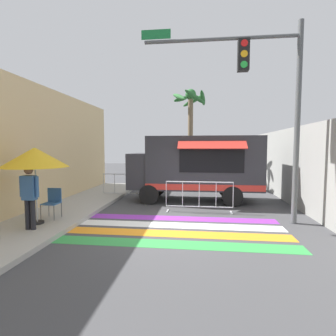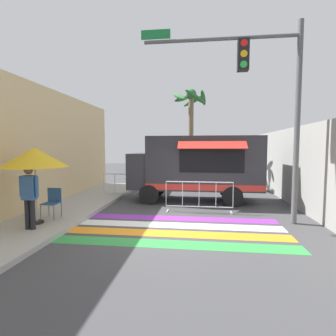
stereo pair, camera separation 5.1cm
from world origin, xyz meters
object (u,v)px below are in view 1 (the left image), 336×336
traffic_signal_pole (265,87)px  palm_tree (190,116)px  vendor_person (29,194)px  patio_umbrella (35,158)px  barricade_front (199,197)px  barricade_side (126,186)px  folding_chair (53,200)px  food_truck (194,165)px

traffic_signal_pole → palm_tree: size_ratio=1.06×
vendor_person → patio_umbrella: bearing=117.5°
vendor_person → barricade_front: (4.40, 2.92, -0.53)m
patio_umbrella → barricade_side: patio_umbrella is taller
patio_umbrella → barricade_side: size_ratio=1.00×
patio_umbrella → barricade_side: 5.13m
patio_umbrella → barricade_side: (1.23, 4.76, -1.46)m
patio_umbrella → folding_chair: 1.48m
patio_umbrella → vendor_person: bearing=-72.9°
vendor_person → barricade_front: size_ratio=0.71×
food_truck → vendor_person: size_ratio=3.26×
food_truck → traffic_signal_pole: traffic_signal_pole is taller
food_truck → palm_tree: (-0.30, 3.80, 2.52)m
traffic_signal_pole → patio_umbrella: (-6.46, -1.33, -2.05)m
patio_umbrella → palm_tree: 9.37m
traffic_signal_pole → barricade_side: traffic_signal_pole is taller
food_truck → barricade_side: size_ratio=2.53×
barricade_front → palm_tree: palm_tree is taller
folding_chair → barricade_side: 4.28m
traffic_signal_pole → vendor_person: 7.20m
barricade_side → barricade_front: bearing=-35.4°
food_truck → traffic_signal_pole: size_ratio=0.93×
traffic_signal_pole → folding_chair: bearing=-173.7°
folding_chair → palm_tree: size_ratio=0.16×
patio_umbrella → folding_chair: size_ratio=2.39×
traffic_signal_pole → vendor_person: size_ratio=3.52×
traffic_signal_pole → barricade_front: traffic_signal_pole is taller
palm_tree → traffic_signal_pole: bearing=-70.6°
food_truck → folding_chair: food_truck is taller
traffic_signal_pole → barricade_side: bearing=146.8°
traffic_signal_pole → palm_tree: 7.28m
barricade_front → folding_chair: bearing=-158.5°
food_truck → patio_umbrella: food_truck is taller
barricade_front → barricade_side: (-3.34, 2.37, -0.01)m
barricade_side → folding_chair: bearing=-105.2°
vendor_person → barricade_front: 5.31m
food_truck → vendor_person: (-4.16, -4.93, -0.48)m
traffic_signal_pole → vendor_person: traffic_signal_pole is taller
traffic_signal_pole → food_truck: bearing=124.8°
food_truck → barricade_side: food_truck is taller
food_truck → palm_tree: 4.57m
vendor_person → traffic_signal_pole: bearing=26.9°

